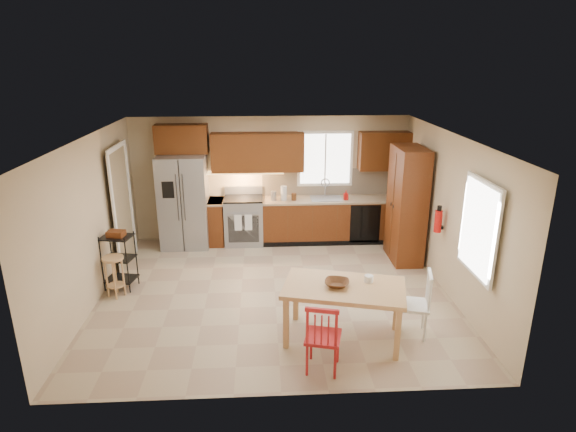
# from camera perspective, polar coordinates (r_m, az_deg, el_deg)

# --- Properties ---
(floor) EXTENTS (5.50, 5.50, 0.00)m
(floor) POSITION_cam_1_polar(r_m,az_deg,el_deg) (7.85, -1.57, -8.95)
(floor) COLOR tan
(floor) RESTS_ON ground
(ceiling) EXTENTS (5.50, 5.00, 0.02)m
(ceiling) POSITION_cam_1_polar(r_m,az_deg,el_deg) (7.06, -1.75, 9.37)
(ceiling) COLOR silver
(ceiling) RESTS_ON ground
(wall_back) EXTENTS (5.50, 0.02, 2.50)m
(wall_back) POSITION_cam_1_polar(r_m,az_deg,el_deg) (9.76, -2.08, 4.45)
(wall_back) COLOR #CCB793
(wall_back) RESTS_ON ground
(wall_front) EXTENTS (5.50, 0.02, 2.50)m
(wall_front) POSITION_cam_1_polar(r_m,az_deg,el_deg) (5.06, -0.83, -9.45)
(wall_front) COLOR #CCB793
(wall_front) RESTS_ON ground
(wall_left) EXTENTS (0.02, 5.00, 2.50)m
(wall_left) POSITION_cam_1_polar(r_m,az_deg,el_deg) (7.79, -22.31, -0.63)
(wall_left) COLOR #CCB793
(wall_left) RESTS_ON ground
(wall_right) EXTENTS (0.02, 5.00, 2.50)m
(wall_right) POSITION_cam_1_polar(r_m,az_deg,el_deg) (7.92, 18.65, 0.09)
(wall_right) COLOR #CCB793
(wall_right) RESTS_ON ground
(refrigerator) EXTENTS (0.92, 0.75, 1.82)m
(refrigerator) POSITION_cam_1_polar(r_m,az_deg,el_deg) (9.61, -12.20, 1.70)
(refrigerator) COLOR gray
(refrigerator) RESTS_ON floor
(range_stove) EXTENTS (0.76, 0.63, 0.92)m
(range_stove) POSITION_cam_1_polar(r_m,az_deg,el_deg) (9.69, -5.24, -0.60)
(range_stove) COLOR gray
(range_stove) RESTS_ON floor
(base_cabinet_narrow) EXTENTS (0.30, 0.60, 0.90)m
(base_cabinet_narrow) POSITION_cam_1_polar(r_m,az_deg,el_deg) (9.74, -8.47, -0.68)
(base_cabinet_narrow) COLOR #5C2B11
(base_cabinet_narrow) RESTS_ON floor
(base_cabinet_run) EXTENTS (2.92, 0.60, 0.90)m
(base_cabinet_run) POSITION_cam_1_polar(r_m,az_deg,el_deg) (9.81, 5.57, -0.43)
(base_cabinet_run) COLOR #5C2B11
(base_cabinet_run) RESTS_ON floor
(dishwasher) EXTENTS (0.60, 0.02, 0.78)m
(dishwasher) POSITION_cam_1_polar(r_m,az_deg,el_deg) (9.64, 9.12, -0.92)
(dishwasher) COLOR black
(dishwasher) RESTS_ON floor
(backsplash) EXTENTS (2.92, 0.03, 0.55)m
(backsplash) POSITION_cam_1_polar(r_m,az_deg,el_deg) (9.87, 5.45, 4.09)
(backsplash) COLOR beige
(backsplash) RESTS_ON wall_back
(upper_over_fridge) EXTENTS (1.00, 0.35, 0.55)m
(upper_over_fridge) POSITION_cam_1_polar(r_m,az_deg,el_deg) (9.53, -12.51, 8.91)
(upper_over_fridge) COLOR #55290E
(upper_over_fridge) RESTS_ON wall_back
(upper_left_block) EXTENTS (1.80, 0.35, 0.75)m
(upper_left_block) POSITION_cam_1_polar(r_m,az_deg,el_deg) (9.46, -3.63, 7.55)
(upper_left_block) COLOR #55290E
(upper_left_block) RESTS_ON wall_back
(upper_right_block) EXTENTS (1.00, 0.35, 0.75)m
(upper_right_block) POSITION_cam_1_polar(r_m,az_deg,el_deg) (9.77, 11.33, 7.57)
(upper_right_block) COLOR #55290E
(upper_right_block) RESTS_ON wall_back
(window_back) EXTENTS (1.12, 0.04, 1.12)m
(window_back) POSITION_cam_1_polar(r_m,az_deg,el_deg) (9.73, 4.43, 6.79)
(window_back) COLOR white
(window_back) RESTS_ON wall_back
(sink) EXTENTS (0.62, 0.46, 0.16)m
(sink) POSITION_cam_1_polar(r_m,az_deg,el_deg) (9.66, 4.53, 1.85)
(sink) COLOR gray
(sink) RESTS_ON base_cabinet_run
(undercab_glow) EXTENTS (1.60, 0.30, 0.01)m
(undercab_glow) POSITION_cam_1_polar(r_m,az_deg,el_deg) (9.53, -5.39, 5.15)
(undercab_glow) COLOR #FFBF66
(undercab_glow) RESTS_ON wall_back
(soap_bottle) EXTENTS (0.09, 0.09, 0.19)m
(soap_bottle) POSITION_cam_1_polar(r_m,az_deg,el_deg) (9.58, 6.88, 2.49)
(soap_bottle) COLOR #B20F0C
(soap_bottle) RESTS_ON base_cabinet_run
(paper_towel) EXTENTS (0.12, 0.12, 0.28)m
(paper_towel) POSITION_cam_1_polar(r_m,az_deg,el_deg) (9.48, -0.51, 2.73)
(paper_towel) COLOR silver
(paper_towel) RESTS_ON base_cabinet_run
(canister_steel) EXTENTS (0.11, 0.11, 0.18)m
(canister_steel) POSITION_cam_1_polar(r_m,az_deg,el_deg) (9.49, -1.71, 2.42)
(canister_steel) COLOR gray
(canister_steel) RESTS_ON base_cabinet_run
(canister_wood) EXTENTS (0.10, 0.10, 0.14)m
(canister_wood) POSITION_cam_1_polar(r_m,az_deg,el_deg) (9.48, 0.71, 2.29)
(canister_wood) COLOR #522A16
(canister_wood) RESTS_ON base_cabinet_run
(pantry) EXTENTS (0.50, 0.95, 2.10)m
(pantry) POSITION_cam_1_polar(r_m,az_deg,el_deg) (8.95, 13.88, 1.27)
(pantry) COLOR #5C2B11
(pantry) RESTS_ON floor
(fire_extinguisher) EXTENTS (0.12, 0.12, 0.36)m
(fire_extinguisher) POSITION_cam_1_polar(r_m,az_deg,el_deg) (8.05, 17.37, -0.60)
(fire_extinguisher) COLOR #B20F0C
(fire_extinguisher) RESTS_ON wall_right
(window_right) EXTENTS (0.04, 1.02, 1.32)m
(window_right) POSITION_cam_1_polar(r_m,az_deg,el_deg) (6.83, 21.72, -1.38)
(window_right) COLOR white
(window_right) RESTS_ON wall_right
(doorway) EXTENTS (0.04, 0.95, 2.10)m
(doorway) POSITION_cam_1_polar(r_m,az_deg,el_deg) (9.01, -19.13, 0.88)
(doorway) COLOR #8C7A59
(doorway) RESTS_ON wall_left
(dining_table) EXTENTS (1.73, 1.23, 0.76)m
(dining_table) POSITION_cam_1_polar(r_m,az_deg,el_deg) (6.54, 6.55, -11.33)
(dining_table) COLOR tan
(dining_table) RESTS_ON floor
(chair_red) EXTENTS (0.52, 0.52, 0.92)m
(chair_red) POSITION_cam_1_polar(r_m,az_deg,el_deg) (5.90, 4.20, -13.96)
(chair_red) COLOR #AC1A1D
(chair_red) RESTS_ON floor
(chair_white) EXTENTS (0.52, 0.52, 0.92)m
(chair_white) POSITION_cam_1_polar(r_m,az_deg,el_deg) (6.76, 14.59, -10.03)
(chair_white) COLOR silver
(chair_white) RESTS_ON floor
(table_bowl) EXTENTS (0.38, 0.38, 0.08)m
(table_bowl) POSITION_cam_1_polar(r_m,az_deg,el_deg) (6.34, 5.81, -8.31)
(table_bowl) COLOR #522A16
(table_bowl) RESTS_ON dining_table
(table_jar) EXTENTS (0.14, 0.14, 0.13)m
(table_jar) POSITION_cam_1_polar(r_m,az_deg,el_deg) (6.49, 9.54, -7.52)
(table_jar) COLOR silver
(table_jar) RESTS_ON dining_table
(bar_stool) EXTENTS (0.42, 0.42, 0.67)m
(bar_stool) POSITION_cam_1_polar(r_m,az_deg,el_deg) (8.04, -19.83, -6.78)
(bar_stool) COLOR tan
(bar_stool) RESTS_ON floor
(utility_cart) EXTENTS (0.53, 0.45, 0.93)m
(utility_cart) POSITION_cam_1_polar(r_m,az_deg,el_deg) (8.25, -19.36, -5.06)
(utility_cart) COLOR black
(utility_cart) RESTS_ON floor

